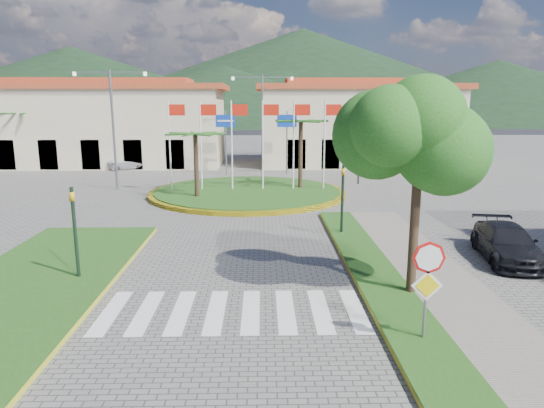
{
  "coord_description": "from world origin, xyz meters",
  "views": [
    {
      "loc": [
        0.93,
        -8.97,
        5.87
      ],
      "look_at": [
        1.29,
        8.0,
        2.3
      ],
      "focal_mm": 32.0,
      "sensor_mm": 36.0,
      "label": 1
    }
  ],
  "objects_px": {
    "deciduous_tree": "(421,127)",
    "car_dark_b": "(316,162)",
    "white_van": "(133,163)",
    "car_dark_a": "(164,162)",
    "roundabout_island": "(248,192)",
    "car_side_right": "(507,243)",
    "stop_sign": "(428,276)"
  },
  "relations": [
    {
      "from": "deciduous_tree",
      "to": "stop_sign",
      "type": "bearing_deg",
      "value": -101.18
    },
    {
      "from": "deciduous_tree",
      "to": "car_dark_a",
      "type": "height_order",
      "value": "deciduous_tree"
    },
    {
      "from": "stop_sign",
      "to": "white_van",
      "type": "distance_m",
      "value": 35.92
    },
    {
      "from": "roundabout_island",
      "to": "car_dark_a",
      "type": "distance_m",
      "value": 15.43
    },
    {
      "from": "roundabout_island",
      "to": "car_dark_a",
      "type": "height_order",
      "value": "roundabout_island"
    },
    {
      "from": "car_dark_a",
      "to": "car_dark_b",
      "type": "distance_m",
      "value": 13.84
    },
    {
      "from": "deciduous_tree",
      "to": "car_dark_b",
      "type": "distance_m",
      "value": 29.95
    },
    {
      "from": "roundabout_island",
      "to": "white_van",
      "type": "height_order",
      "value": "roundabout_island"
    },
    {
      "from": "car_dark_a",
      "to": "car_side_right",
      "type": "relative_size",
      "value": 0.74
    },
    {
      "from": "roundabout_island",
      "to": "stop_sign",
      "type": "relative_size",
      "value": 4.79
    },
    {
      "from": "roundabout_island",
      "to": "stop_sign",
      "type": "distance_m",
      "value": 20.69
    },
    {
      "from": "car_dark_b",
      "to": "car_side_right",
      "type": "xyz_separation_m",
      "value": [
        4.38,
        -26.11,
        0.1
      ]
    },
    {
      "from": "white_van",
      "to": "car_side_right",
      "type": "height_order",
      "value": "car_side_right"
    },
    {
      "from": "roundabout_island",
      "to": "white_van",
      "type": "bearing_deg",
      "value": 130.52
    },
    {
      "from": "car_dark_a",
      "to": "roundabout_island",
      "type": "bearing_deg",
      "value": -165.61
    },
    {
      "from": "deciduous_tree",
      "to": "white_van",
      "type": "relative_size",
      "value": 1.6
    },
    {
      "from": "stop_sign",
      "to": "car_dark_b",
      "type": "distance_m",
      "value": 32.66
    },
    {
      "from": "car_dark_a",
      "to": "car_side_right",
      "type": "distance_m",
      "value": 32.32
    },
    {
      "from": "white_van",
      "to": "car_dark_a",
      "type": "height_order",
      "value": "white_van"
    },
    {
      "from": "white_van",
      "to": "car_dark_b",
      "type": "height_order",
      "value": "white_van"
    },
    {
      "from": "white_van",
      "to": "car_side_right",
      "type": "xyz_separation_m",
      "value": [
        20.77,
        -25.88,
        0.06
      ]
    },
    {
      "from": "stop_sign",
      "to": "white_van",
      "type": "relative_size",
      "value": 0.62
    },
    {
      "from": "white_van",
      "to": "car_dark_b",
      "type": "xyz_separation_m",
      "value": [
        16.38,
        0.23,
        -0.04
      ]
    },
    {
      "from": "stop_sign",
      "to": "deciduous_tree",
      "type": "xyz_separation_m",
      "value": [
        0.6,
        3.04,
        3.38
      ]
    },
    {
      "from": "car_dark_b",
      "to": "white_van",
      "type": "bearing_deg",
      "value": 84.01
    },
    {
      "from": "car_side_right",
      "to": "car_dark_a",
      "type": "bearing_deg",
      "value": 133.84
    },
    {
      "from": "roundabout_island",
      "to": "stop_sign",
      "type": "height_order",
      "value": "roundabout_island"
    },
    {
      "from": "car_dark_b",
      "to": "car_side_right",
      "type": "distance_m",
      "value": 26.48
    },
    {
      "from": "deciduous_tree",
      "to": "white_van",
      "type": "distance_m",
      "value": 33.78
    },
    {
      "from": "stop_sign",
      "to": "car_side_right",
      "type": "relative_size",
      "value": 0.59
    },
    {
      "from": "car_dark_b",
      "to": "car_side_right",
      "type": "bearing_deg",
      "value": -177.27
    },
    {
      "from": "deciduous_tree",
      "to": "car_side_right",
      "type": "distance_m",
      "value": 7.39
    }
  ]
}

